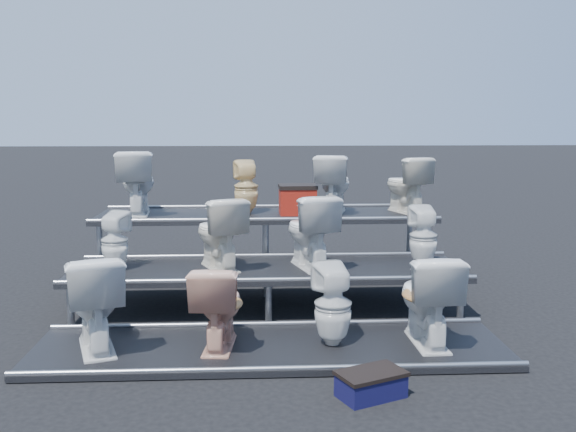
{
  "coord_description": "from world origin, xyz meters",
  "views": [
    {
      "loc": [
        -0.12,
        -6.77,
        2.08
      ],
      "look_at": [
        0.23,
        0.1,
        1.01
      ],
      "focal_mm": 40.0,
      "sensor_mm": 36.0,
      "label": 1
    }
  ],
  "objects_px": {
    "toilet_9": "(246,187)",
    "toilet_10": "(334,184)",
    "toilet_8": "(137,183)",
    "toilet_5": "(219,233)",
    "toilet_2": "(333,304)",
    "red_crate": "(298,201)",
    "toilet_3": "(427,298)",
    "toilet_6": "(310,231)",
    "toilet_7": "(423,236)",
    "toilet_4": "(115,241)",
    "toilet_1": "(218,305)",
    "toilet_11": "(406,185)",
    "step_stool": "(371,386)",
    "toilet_0": "(94,301)"
  },
  "relations": [
    {
      "from": "toilet_5",
      "to": "toilet_2",
      "type": "bearing_deg",
      "value": 106.81
    },
    {
      "from": "toilet_1",
      "to": "toilet_7",
      "type": "bearing_deg",
      "value": -143.48
    },
    {
      "from": "toilet_7",
      "to": "red_crate",
      "type": "height_order",
      "value": "red_crate"
    },
    {
      "from": "toilet_8",
      "to": "toilet_10",
      "type": "relative_size",
      "value": 1.08
    },
    {
      "from": "toilet_4",
      "to": "toilet_8",
      "type": "bearing_deg",
      "value": -72.2
    },
    {
      "from": "toilet_9",
      "to": "toilet_4",
      "type": "bearing_deg",
      "value": 32.87
    },
    {
      "from": "toilet_8",
      "to": "step_stool",
      "type": "xyz_separation_m",
      "value": [
        2.33,
        -3.57,
        -1.18
      ]
    },
    {
      "from": "red_crate",
      "to": "toilet_10",
      "type": "bearing_deg",
      "value": 8.02
    },
    {
      "from": "toilet_9",
      "to": "red_crate",
      "type": "distance_m",
      "value": 0.67
    },
    {
      "from": "toilet_1",
      "to": "toilet_7",
      "type": "relative_size",
      "value": 1.13
    },
    {
      "from": "toilet_10",
      "to": "toilet_4",
      "type": "bearing_deg",
      "value": 42.85
    },
    {
      "from": "toilet_8",
      "to": "toilet_9",
      "type": "height_order",
      "value": "toilet_8"
    },
    {
      "from": "toilet_5",
      "to": "step_stool",
      "type": "xyz_separation_m",
      "value": [
        1.25,
        -2.27,
        -0.76
      ]
    },
    {
      "from": "toilet_3",
      "to": "toilet_5",
      "type": "height_order",
      "value": "toilet_5"
    },
    {
      "from": "toilet_6",
      "to": "toilet_7",
      "type": "height_order",
      "value": "toilet_6"
    },
    {
      "from": "toilet_3",
      "to": "toilet_6",
      "type": "xyz_separation_m",
      "value": [
        -0.95,
        1.3,
        0.39
      ]
    },
    {
      "from": "toilet_1",
      "to": "toilet_4",
      "type": "xyz_separation_m",
      "value": [
        -1.16,
        1.3,
        0.34
      ]
    },
    {
      "from": "toilet_3",
      "to": "toilet_10",
      "type": "height_order",
      "value": "toilet_10"
    },
    {
      "from": "toilet_2",
      "to": "toilet_3",
      "type": "relative_size",
      "value": 0.89
    },
    {
      "from": "toilet_6",
      "to": "red_crate",
      "type": "height_order",
      "value": "toilet_6"
    },
    {
      "from": "toilet_9",
      "to": "toilet_7",
      "type": "bearing_deg",
      "value": 135.75
    },
    {
      "from": "toilet_3",
      "to": "step_stool",
      "type": "xyz_separation_m",
      "value": [
        -0.67,
        -0.97,
        -0.39
      ]
    },
    {
      "from": "toilet_1",
      "to": "toilet_6",
      "type": "distance_m",
      "value": 1.65
    },
    {
      "from": "toilet_8",
      "to": "toilet_9",
      "type": "distance_m",
      "value": 1.37
    },
    {
      "from": "toilet_1",
      "to": "toilet_11",
      "type": "distance_m",
      "value": 3.53
    },
    {
      "from": "toilet_4",
      "to": "toilet_10",
      "type": "bearing_deg",
      "value": -133.98
    },
    {
      "from": "toilet_5",
      "to": "toilet_1",
      "type": "bearing_deg",
      "value": 69.82
    },
    {
      "from": "toilet_1",
      "to": "toilet_9",
      "type": "xyz_separation_m",
      "value": [
        0.22,
        2.6,
        0.76
      ]
    },
    {
      "from": "toilet_9",
      "to": "toilet_0",
      "type": "bearing_deg",
      "value": 53.14
    },
    {
      "from": "toilet_1",
      "to": "toilet_6",
      "type": "bearing_deg",
      "value": -119.72
    },
    {
      "from": "step_stool",
      "to": "toilet_5",
      "type": "bearing_deg",
      "value": 94.56
    },
    {
      "from": "toilet_7",
      "to": "toilet_10",
      "type": "bearing_deg",
      "value": -61.58
    },
    {
      "from": "toilet_3",
      "to": "toilet_11",
      "type": "bearing_deg",
      "value": -100.19
    },
    {
      "from": "toilet_11",
      "to": "step_stool",
      "type": "distance_m",
      "value": 3.9
    },
    {
      "from": "toilet_0",
      "to": "red_crate",
      "type": "height_order",
      "value": "red_crate"
    },
    {
      "from": "toilet_4",
      "to": "toilet_11",
      "type": "height_order",
      "value": "toilet_11"
    },
    {
      "from": "toilet_9",
      "to": "red_crate",
      "type": "bearing_deg",
      "value": 162.52
    },
    {
      "from": "red_crate",
      "to": "step_stool",
      "type": "distance_m",
      "value": 3.63
    },
    {
      "from": "toilet_7",
      "to": "red_crate",
      "type": "distance_m",
      "value": 1.79
    },
    {
      "from": "toilet_6",
      "to": "toilet_7",
      "type": "relative_size",
      "value": 1.21
    },
    {
      "from": "toilet_0",
      "to": "toilet_4",
      "type": "height_order",
      "value": "toilet_4"
    },
    {
      "from": "toilet_3",
      "to": "toilet_4",
      "type": "relative_size",
      "value": 1.33
    },
    {
      "from": "toilet_10",
      "to": "toilet_5",
      "type": "bearing_deg",
      "value": 58.41
    },
    {
      "from": "toilet_7",
      "to": "toilet_9",
      "type": "xyz_separation_m",
      "value": [
        -1.94,
        1.3,
        0.41
      ]
    },
    {
      "from": "toilet_3",
      "to": "toilet_9",
      "type": "xyz_separation_m",
      "value": [
        -1.64,
        2.6,
        0.72
      ]
    },
    {
      "from": "toilet_9",
      "to": "toilet_10",
      "type": "xyz_separation_m",
      "value": [
        1.11,
        0.0,
        0.03
      ]
    },
    {
      "from": "toilet_6",
      "to": "toilet_11",
      "type": "distance_m",
      "value": 1.9
    },
    {
      "from": "toilet_7",
      "to": "toilet_0",
      "type": "bearing_deg",
      "value": 17.83
    },
    {
      "from": "toilet_4",
      "to": "step_stool",
      "type": "distance_m",
      "value": 3.34
    },
    {
      "from": "toilet_2",
      "to": "toilet_6",
      "type": "xyz_separation_m",
      "value": [
        -0.1,
        1.3,
        0.43
      ]
    }
  ]
}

